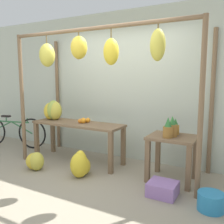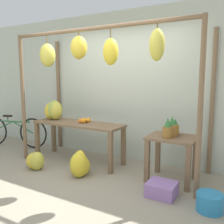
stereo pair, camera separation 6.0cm
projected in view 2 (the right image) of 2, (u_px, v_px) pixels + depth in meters
ground_plane at (77, 185)px, 3.68m from camera, size 20.00×20.00×0.00m
shop_wall_back at (125, 86)px, 4.78m from camera, size 8.00×0.08×2.80m
stall_awning at (96, 66)px, 3.98m from camera, size 3.28×1.14×2.33m
display_table_main at (78, 129)px, 4.63m from camera, size 1.76×0.56×0.74m
display_table_side at (172, 148)px, 3.76m from camera, size 0.70×0.58×0.70m
banana_pile_on_table at (54, 111)px, 4.92m from camera, size 0.45×0.35×0.38m
orange_pile at (84, 120)px, 4.60m from camera, size 0.18×0.21×0.09m
pineapple_cluster at (171, 128)px, 3.71m from camera, size 0.18×0.39×0.31m
banana_pile_ground_left at (36, 161)px, 4.28m from camera, size 0.43×0.38×0.32m
banana_pile_ground_right at (80, 165)px, 3.97m from camera, size 0.39×0.49×0.44m
fruit_crate_white at (162, 189)px, 3.34m from camera, size 0.38×0.34×0.18m
blue_bucket at (210, 202)px, 2.96m from camera, size 0.31×0.31×0.22m
parked_bicycle at (13, 131)px, 5.66m from camera, size 1.66×0.45×0.72m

